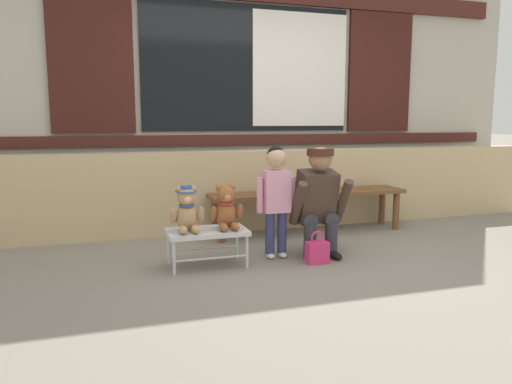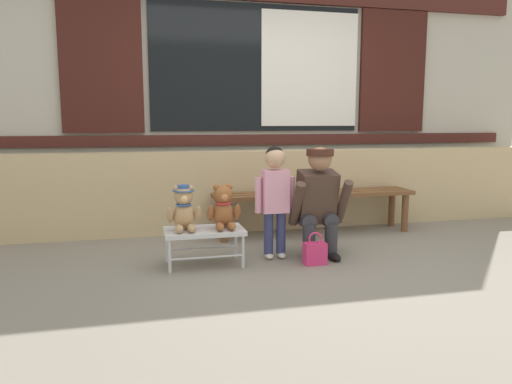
{
  "view_description": "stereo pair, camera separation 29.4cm",
  "coord_description": "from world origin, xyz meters",
  "px_view_note": "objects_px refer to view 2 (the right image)",
  "views": [
    {
      "loc": [
        -1.62,
        -3.55,
        1.17
      ],
      "look_at": [
        -0.35,
        0.47,
        0.55
      ],
      "focal_mm": 34.14,
      "sensor_mm": 36.0,
      "label": 1
    },
    {
      "loc": [
        -1.34,
        -3.62,
        1.17
      ],
      "look_at": [
        -0.35,
        0.47,
        0.55
      ],
      "focal_mm": 34.14,
      "sensor_mm": 36.0,
      "label": 2
    }
  ],
  "objects_px": {
    "small_display_bench": "(204,233)",
    "adult_crouching": "(318,201)",
    "handbag_on_ground": "(315,253)",
    "wooden_bench_long": "(314,198)",
    "teddy_bear_with_hat": "(184,209)",
    "child_standing": "(275,190)",
    "teddy_bear_plain": "(223,208)"
  },
  "relations": [
    {
      "from": "small_display_bench",
      "to": "child_standing",
      "type": "xyz_separation_m",
      "value": [
        0.61,
        0.06,
        0.33
      ]
    },
    {
      "from": "small_display_bench",
      "to": "child_standing",
      "type": "relative_size",
      "value": 0.67
    },
    {
      "from": "wooden_bench_long",
      "to": "small_display_bench",
      "type": "relative_size",
      "value": 3.28
    },
    {
      "from": "child_standing",
      "to": "handbag_on_ground",
      "type": "height_order",
      "value": "child_standing"
    },
    {
      "from": "child_standing",
      "to": "teddy_bear_with_hat",
      "type": "bearing_deg",
      "value": -175.38
    },
    {
      "from": "teddy_bear_plain",
      "to": "adult_crouching",
      "type": "xyz_separation_m",
      "value": [
        0.83,
        0.04,
        0.02
      ]
    },
    {
      "from": "wooden_bench_long",
      "to": "teddy_bear_with_hat",
      "type": "relative_size",
      "value": 5.78
    },
    {
      "from": "small_display_bench",
      "to": "handbag_on_ground",
      "type": "xyz_separation_m",
      "value": [
        0.88,
        -0.2,
        -0.17
      ]
    },
    {
      "from": "adult_crouching",
      "to": "teddy_bear_with_hat",
      "type": "bearing_deg",
      "value": -178.02
    },
    {
      "from": "small_display_bench",
      "to": "teddy_bear_plain",
      "type": "distance_m",
      "value": 0.25
    },
    {
      "from": "teddy_bear_plain",
      "to": "handbag_on_ground",
      "type": "xyz_separation_m",
      "value": [
        0.72,
        -0.2,
        -0.37
      ]
    },
    {
      "from": "wooden_bench_long",
      "to": "child_standing",
      "type": "distance_m",
      "value": 1.03
    },
    {
      "from": "small_display_bench",
      "to": "adult_crouching",
      "type": "bearing_deg",
      "value": 2.42
    },
    {
      "from": "teddy_bear_plain",
      "to": "handbag_on_ground",
      "type": "relative_size",
      "value": 1.34
    },
    {
      "from": "wooden_bench_long",
      "to": "small_display_bench",
      "type": "height_order",
      "value": "wooden_bench_long"
    },
    {
      "from": "small_display_bench",
      "to": "adult_crouching",
      "type": "distance_m",
      "value": 1.02
    },
    {
      "from": "small_display_bench",
      "to": "handbag_on_ground",
      "type": "relative_size",
      "value": 2.35
    },
    {
      "from": "teddy_bear_with_hat",
      "to": "handbag_on_ground",
      "type": "distance_m",
      "value": 1.12
    },
    {
      "from": "wooden_bench_long",
      "to": "adult_crouching",
      "type": "distance_m",
      "value": 0.85
    },
    {
      "from": "teddy_bear_with_hat",
      "to": "handbag_on_ground",
      "type": "xyz_separation_m",
      "value": [
        1.04,
        -0.2,
        -0.38
      ]
    },
    {
      "from": "handbag_on_ground",
      "to": "adult_crouching",
      "type": "bearing_deg",
      "value": 64.54
    },
    {
      "from": "adult_crouching",
      "to": "handbag_on_ground",
      "type": "bearing_deg",
      "value": -115.46
    },
    {
      "from": "handbag_on_ground",
      "to": "child_standing",
      "type": "bearing_deg",
      "value": 135.94
    },
    {
      "from": "adult_crouching",
      "to": "handbag_on_ground",
      "type": "height_order",
      "value": "adult_crouching"
    },
    {
      "from": "small_display_bench",
      "to": "teddy_bear_with_hat",
      "type": "height_order",
      "value": "teddy_bear_with_hat"
    },
    {
      "from": "teddy_bear_plain",
      "to": "adult_crouching",
      "type": "bearing_deg",
      "value": 2.78
    },
    {
      "from": "handbag_on_ground",
      "to": "wooden_bench_long",
      "type": "bearing_deg",
      "value": 70.21
    },
    {
      "from": "child_standing",
      "to": "handbag_on_ground",
      "type": "xyz_separation_m",
      "value": [
        0.27,
        -0.26,
        -0.5
      ]
    },
    {
      "from": "handbag_on_ground",
      "to": "small_display_bench",
      "type": "bearing_deg",
      "value": 167.48
    },
    {
      "from": "small_display_bench",
      "to": "adult_crouching",
      "type": "height_order",
      "value": "adult_crouching"
    },
    {
      "from": "teddy_bear_with_hat",
      "to": "child_standing",
      "type": "xyz_separation_m",
      "value": [
        0.77,
        0.06,
        0.12
      ]
    },
    {
      "from": "child_standing",
      "to": "adult_crouching",
      "type": "relative_size",
      "value": 1.01
    }
  ]
}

